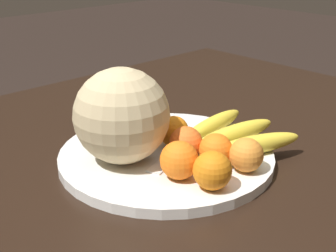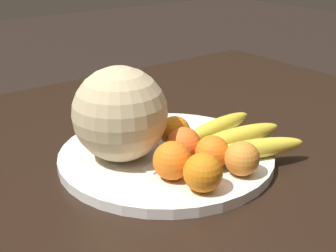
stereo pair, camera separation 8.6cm
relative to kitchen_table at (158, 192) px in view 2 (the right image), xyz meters
The scene contains 11 objects.
kitchen_table is the anchor object (origin of this frame).
fruit_bowl 0.10m from the kitchen_table, 80.59° to the right, with size 0.40×0.40×0.02m.
melon 0.20m from the kitchen_table, behind, with size 0.17×0.17×0.17m.
banana_bunch 0.19m from the kitchen_table, 37.34° to the right, with size 0.21×0.20×0.04m.
orange_front_left 0.14m from the kitchen_table, 31.43° to the right, with size 0.06×0.06×0.06m.
orange_front_right 0.19m from the kitchen_table, 79.62° to the right, with size 0.06×0.06×0.06m.
orange_mid_center 0.23m from the kitchen_table, 102.66° to the right, with size 0.06×0.06×0.06m.
orange_back_left 0.23m from the kitchen_table, 75.20° to the right, with size 0.06×0.06×0.06m.
orange_back_right 0.19m from the kitchen_table, 114.72° to the right, with size 0.07×0.07×0.07m.
orange_top_small 0.15m from the kitchen_table, 85.67° to the right, with size 0.06×0.06×0.06m.
produce_tag 0.13m from the kitchen_table, 121.16° to the right, with size 0.09×0.05×0.00m.
Camera 2 is at (-0.47, -0.66, 1.13)m, focal length 50.00 mm.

